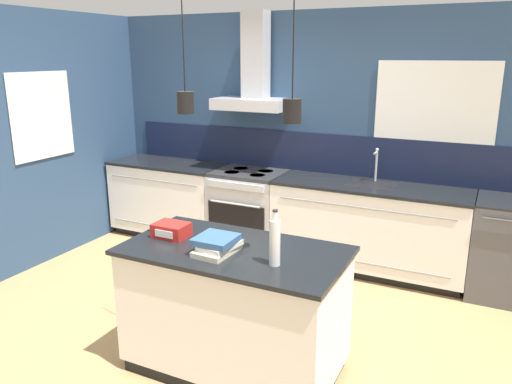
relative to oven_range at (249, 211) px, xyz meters
The scene contains 11 objects.
ground_plane 1.84m from the oven_range, 70.54° to the right, with size 16.00×16.00×0.00m, color tan.
wall_back 1.11m from the oven_range, 28.92° to the left, with size 5.60×2.50×2.60m.
wall_left 2.25m from the oven_range, 151.67° to the right, with size 0.08×3.80×2.60m.
counter_run_left 1.08m from the oven_range, behind, with size 1.39×0.64×0.91m.
counter_run_sink 1.35m from the oven_range, ahead, with size 1.94×0.64×1.25m.
oven_range is the anchor object (origin of this frame).
dishwasher 2.60m from the oven_range, ahead, with size 0.58×0.65×0.91m.
kitchen_island 2.26m from the oven_range, 65.72° to the right, with size 1.49×0.81×0.91m.
bottle_on_island 2.60m from the oven_range, 59.66° to the right, with size 0.07×0.07×0.35m.
book_stack 2.39m from the oven_range, 68.23° to the right, with size 0.26×0.32×0.11m.
red_supply_box 2.16m from the oven_range, 78.35° to the right, with size 0.24×0.18×0.10m.
Camera 1 is at (1.82, -3.09, 2.15)m, focal length 35.00 mm.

